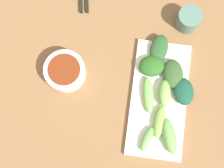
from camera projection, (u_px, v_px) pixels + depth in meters
The scene contains 13 objects.
tabletop at pixel (108, 84), 0.82m from camera, with size 2.10×2.10×0.02m, color brown.
sauce_bowl at pixel (65, 71), 0.79m from camera, with size 0.10×0.10×0.05m.
serving_plate at pixel (159, 99), 0.79m from camera, with size 0.14×0.30×0.01m, color silver.
broccoli_stalk_0 at pixel (148, 95), 0.78m from camera, with size 0.03×0.09×0.02m, color #6EBB55.
broccoli_stalk_1 at pixel (159, 122), 0.77m from camera, with size 0.03×0.08×0.02m, color #779F45.
broccoli_leafy_2 at pixel (173, 74), 0.79m from camera, with size 0.05×0.07×0.03m, color #2E5125.
broccoli_stalk_3 at pixel (164, 93), 0.78m from camera, with size 0.03×0.07×0.03m, color #7AAA50.
broccoli_leafy_4 at pixel (159, 48), 0.80m from camera, with size 0.04×0.08×0.02m, color #275126.
broccoli_leafy_5 at pixel (152, 66), 0.79m from camera, with size 0.06×0.05×0.03m, color #275B1D.
broccoli_leafy_6 at pixel (183, 93), 0.78m from camera, with size 0.05×0.07×0.03m, color #174832.
broccoli_stalk_7 at pixel (147, 139), 0.76m from camera, with size 0.02×0.06×0.02m, color #68B858.
broccoli_stalk_8 at pixel (169, 136), 0.76m from camera, with size 0.03×0.09×0.03m, color #66A54C.
tea_cup at pixel (188, 20), 0.81m from camera, with size 0.06×0.06×0.05m, color #4E7364.
Camera 1 is at (0.03, -0.15, 0.81)m, focal length 50.26 mm.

